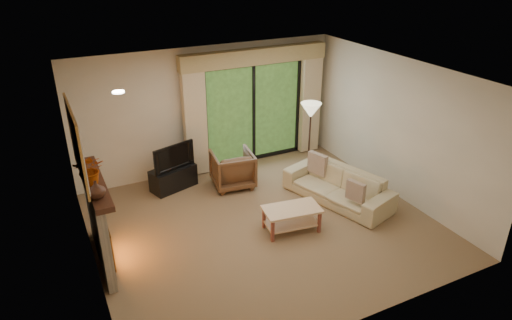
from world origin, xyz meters
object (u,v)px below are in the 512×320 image
armchair (233,169)px  coffee_table (291,219)px  sofa (338,186)px  media_console (173,178)px

armchair → coffee_table: 1.90m
sofa → coffee_table: size_ratio=2.20×
sofa → coffee_table: (-1.27, -0.47, -0.09)m
media_console → sofa: bearing=-52.5°
media_console → armchair: bearing=-38.4°
armchair → coffee_table: (0.24, -1.88, -0.15)m
media_console → coffee_table: size_ratio=0.94×
coffee_table → armchair: bearing=105.4°
media_console → armchair: (1.09, -0.41, 0.14)m
media_console → coffee_table: media_console is taller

